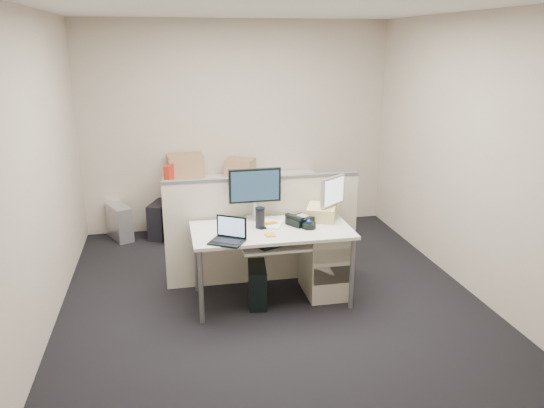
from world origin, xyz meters
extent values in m
cube|color=black|center=(0.00, 0.00, -0.01)|extent=(4.00, 4.50, 0.01)
cube|color=white|center=(0.00, 0.00, 2.70)|extent=(4.00, 4.50, 0.01)
cube|color=#B2A695|center=(0.00, 2.25, 1.35)|extent=(4.00, 0.02, 2.70)
cube|color=#B2A695|center=(0.00, -2.25, 1.35)|extent=(4.00, 0.02, 2.70)
cube|color=#B2A695|center=(-2.00, 0.00, 1.35)|extent=(0.02, 4.50, 2.70)
cube|color=#B2A695|center=(2.00, 0.00, 1.35)|extent=(0.02, 4.50, 2.70)
cube|color=silver|center=(0.00, 0.00, 0.71)|extent=(1.50, 0.75, 0.03)
cylinder|color=slate|center=(-0.70, -0.33, 0.35)|extent=(0.04, 0.04, 0.70)
cylinder|color=slate|center=(-0.70, 0.33, 0.35)|extent=(0.04, 0.04, 0.70)
cylinder|color=slate|center=(0.70, -0.33, 0.35)|extent=(0.04, 0.04, 0.70)
cylinder|color=slate|center=(0.70, 0.33, 0.35)|extent=(0.04, 0.04, 0.70)
cube|color=silver|center=(0.00, -0.18, 0.62)|extent=(0.62, 0.32, 0.02)
cube|color=#B3AB98|center=(0.55, 0.05, 0.33)|extent=(0.40, 0.55, 0.65)
cube|color=beige|center=(0.00, 0.45, 0.55)|extent=(2.00, 0.06, 1.10)
cube|color=#B3AB98|center=(0.00, 1.93, 0.36)|extent=(2.00, 0.60, 0.72)
cube|color=black|center=(-0.10, 0.32, 0.99)|extent=(0.52, 0.21, 0.51)
cube|color=#B7B7BC|center=(0.65, 0.18, 0.94)|extent=(0.38, 0.35, 0.42)
cube|color=black|center=(-0.46, -0.28, 0.84)|extent=(0.36, 0.33, 0.21)
cylinder|color=black|center=(0.35, -0.05, 0.76)|extent=(0.15, 0.15, 0.05)
cube|color=black|center=(0.30, 0.08, 0.77)|extent=(0.29, 0.28, 0.07)
cube|color=white|center=(0.02, 0.12, 0.74)|extent=(0.30, 0.32, 0.01)
cube|color=gold|center=(-0.05, -0.18, 0.74)|extent=(0.10, 0.10, 0.01)
cylinder|color=black|center=(-0.10, 0.05, 0.82)|extent=(0.09, 0.09, 0.19)
ellipsoid|color=gold|center=(0.00, 0.10, 0.75)|extent=(0.19, 0.08, 0.04)
cube|color=black|center=(-0.09, 0.05, 0.74)|extent=(0.09, 0.13, 0.02)
cube|color=tan|center=(0.55, 0.20, 0.80)|extent=(0.39, 0.43, 0.13)
cube|color=black|center=(0.05, -0.14, 0.64)|extent=(0.48, 0.34, 0.03)
cube|color=black|center=(-0.15, -0.05, 0.19)|extent=(0.21, 0.43, 0.38)
cube|color=black|center=(-1.05, 2.03, 0.23)|extent=(0.35, 0.52, 0.45)
cube|color=#B7B7BC|center=(-1.57, 2.03, 0.22)|extent=(0.36, 0.51, 0.44)
cube|color=#AB785C|center=(-0.70, 2.05, 0.89)|extent=(0.47, 0.36, 0.33)
cube|color=#AB785C|center=(0.00, 2.05, 0.84)|extent=(0.43, 0.40, 0.25)
cube|color=#B52311|center=(-0.90, 1.83, 0.85)|extent=(0.16, 0.29, 0.27)
camera|label=1|loc=(-0.93, -4.61, 2.42)|focal=35.00mm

